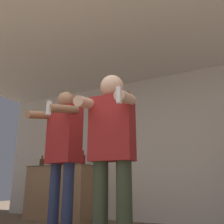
% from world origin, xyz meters
% --- Properties ---
extents(wall_back, '(7.00, 0.06, 2.55)m').
position_xyz_m(wall_back, '(0.00, 3.23, 1.27)').
color(wall_back, silver).
rests_on(wall_back, ground_plane).
extents(ceiling_slab, '(7.00, 3.72, 0.05)m').
position_xyz_m(ceiling_slab, '(0.00, 1.60, 2.57)').
color(ceiling_slab, silver).
rests_on(ceiling_slab, wall_back).
extents(counter, '(1.27, 0.67, 0.94)m').
position_xyz_m(counter, '(-1.82, 2.88, 0.47)').
color(counter, '#997551').
rests_on(counter, ground_plane).
extents(bottle_tall_gin, '(0.09, 0.09, 0.25)m').
position_xyz_m(bottle_tall_gin, '(-1.73, 2.80, 1.04)').
color(bottle_tall_gin, maroon).
rests_on(bottle_tall_gin, counter).
extents(bottle_clear_vodka, '(0.09, 0.09, 0.23)m').
position_xyz_m(bottle_clear_vodka, '(-2.30, 2.80, 1.03)').
color(bottle_clear_vodka, '#563314').
rests_on(bottle_clear_vodka, counter).
extents(bottle_short_whiskey, '(0.08, 0.08, 0.26)m').
position_xyz_m(bottle_short_whiskey, '(-2.04, 2.80, 1.04)').
color(bottle_short_whiskey, silver).
rests_on(bottle_short_whiskey, counter).
extents(bottle_dark_rum, '(0.09, 0.09, 0.28)m').
position_xyz_m(bottle_dark_rum, '(-1.83, 2.80, 1.05)').
color(bottle_dark_rum, '#563314').
rests_on(bottle_dark_rum, counter).
extents(bottle_brown_liquor, '(0.09, 0.09, 0.27)m').
position_xyz_m(bottle_brown_liquor, '(-1.33, 2.80, 1.04)').
color(bottle_brown_liquor, maroon).
rests_on(bottle_brown_liquor, counter).
extents(person_woman_foreground, '(0.51, 0.45, 1.65)m').
position_xyz_m(person_woman_foreground, '(0.17, 0.98, 0.96)').
color(person_woman_foreground, '#38422D').
rests_on(person_woman_foreground, ground_plane).
extents(person_man_side, '(0.54, 0.56, 1.66)m').
position_xyz_m(person_man_side, '(-0.53, 1.17, 1.01)').
color(person_man_side, navy).
rests_on(person_man_side, ground_plane).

